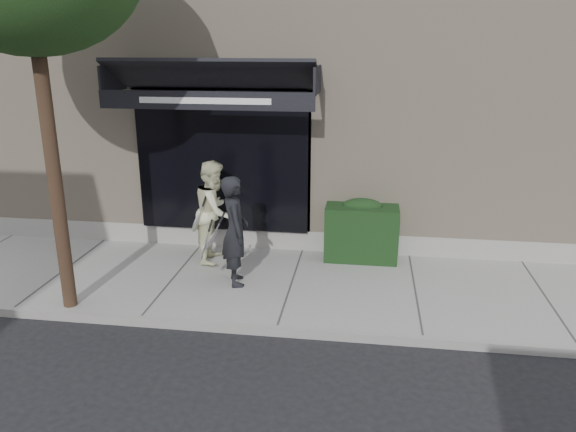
# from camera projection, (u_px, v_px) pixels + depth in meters

# --- Properties ---
(ground) EXTENTS (80.00, 80.00, 0.00)m
(ground) POSITION_uv_depth(u_px,v_px,m) (292.00, 289.00, 9.31)
(ground) COLOR black
(ground) RESTS_ON ground
(sidewalk) EXTENTS (20.00, 3.00, 0.12)m
(sidewalk) POSITION_uv_depth(u_px,v_px,m) (292.00, 286.00, 9.29)
(sidewalk) COLOR gray
(sidewalk) RESTS_ON ground
(curb) EXTENTS (20.00, 0.10, 0.14)m
(curb) POSITION_uv_depth(u_px,v_px,m) (277.00, 331.00, 7.83)
(curb) COLOR gray
(curb) RESTS_ON ground
(building_facade) EXTENTS (14.30, 8.04, 5.64)m
(building_facade) POSITION_uv_depth(u_px,v_px,m) (320.00, 94.00, 13.17)
(building_facade) COLOR #BAA98E
(building_facade) RESTS_ON ground
(hedge) EXTENTS (1.30, 0.70, 1.14)m
(hedge) POSITION_uv_depth(u_px,v_px,m) (361.00, 230.00, 10.15)
(hedge) COLOR black
(hedge) RESTS_ON sidewalk
(pedestrian_front) EXTENTS (0.83, 0.94, 1.80)m
(pedestrian_front) POSITION_uv_depth(u_px,v_px,m) (235.00, 231.00, 9.00)
(pedestrian_front) COLOR black
(pedestrian_front) RESTS_ON sidewalk
(pedestrian_back) EXTENTS (0.70, 0.89, 1.83)m
(pedestrian_back) POSITION_uv_depth(u_px,v_px,m) (215.00, 211.00, 9.98)
(pedestrian_back) COLOR beige
(pedestrian_back) RESTS_ON sidewalk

